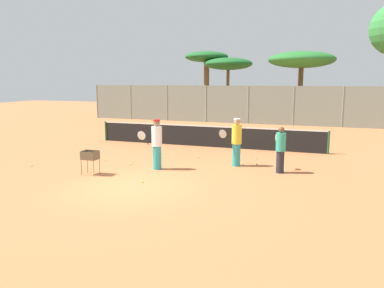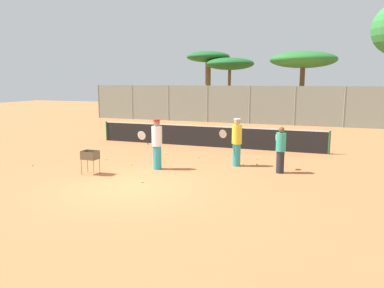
{
  "view_description": "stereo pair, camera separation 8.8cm",
  "coord_description": "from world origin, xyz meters",
  "views": [
    {
      "loc": [
        5.61,
        -9.99,
        3.32
      ],
      "look_at": [
        1.05,
        2.77,
        1.0
      ],
      "focal_mm": 35.0,
      "sensor_mm": 36.0,
      "label": 1
    },
    {
      "loc": [
        5.69,
        -9.96,
        3.32
      ],
      "look_at": [
        1.05,
        2.77,
        1.0
      ],
      "focal_mm": 35.0,
      "sensor_mm": 36.0,
      "label": 2
    }
  ],
  "objects": [
    {
      "name": "parked_car",
      "position": [
        -3.44,
        23.41,
        0.66
      ],
      "size": [
        4.2,
        1.7,
        1.6
      ],
      "color": "#B2B7BC",
      "rests_on": "ground_plane"
    },
    {
      "name": "tennis_net",
      "position": [
        0.0,
        7.78,
        0.56
      ],
      "size": [
        11.76,
        0.1,
        1.07
      ],
      "color": "#26592D",
      "rests_on": "ground_plane"
    },
    {
      "name": "tennis_ball_3",
      "position": [
        -5.08,
        1.32,
        0.03
      ],
      "size": [
        0.07,
        0.07,
        0.07
      ],
      "primitive_type": "sphere",
      "color": "#D1E54C",
      "rests_on": "ground_plane"
    },
    {
      "name": "tennis_ball_1",
      "position": [
        -1.16,
        5.39,
        0.03
      ],
      "size": [
        0.07,
        0.07,
        0.07
      ],
      "primitive_type": "sphere",
      "color": "#D1E54C",
      "rests_on": "ground_plane"
    },
    {
      "name": "tennis_ball_0",
      "position": [
        3.16,
        4.52,
        0.03
      ],
      "size": [
        0.07,
        0.07,
        0.07
      ],
      "primitive_type": "sphere",
      "color": "#D1E54C",
      "rests_on": "ground_plane"
    },
    {
      "name": "tree_2",
      "position": [
        -2.77,
        23.05,
        4.71
      ],
      "size": [
        4.32,
        4.32,
        5.29
      ],
      "color": "brown",
      "rests_on": "ground_plane"
    },
    {
      "name": "tennis_ball_4",
      "position": [
        0.08,
        0.64,
        0.03
      ],
      "size": [
        0.07,
        0.07,
        0.07
      ],
      "primitive_type": "sphere",
      "color": "#D1E54C",
      "rests_on": "ground_plane"
    },
    {
      "name": "tree_3",
      "position": [
        3.66,
        20.66,
        4.83
      ],
      "size": [
        5.1,
        5.1,
        5.51
      ],
      "color": "brown",
      "rests_on": "ground_plane"
    },
    {
      "name": "tree_0",
      "position": [
        -4.98,
        23.69,
        5.22
      ],
      "size": [
        3.98,
        3.98,
        5.94
      ],
      "color": "brown",
      "rests_on": "ground_plane"
    },
    {
      "name": "tennis_ball_5",
      "position": [
        -1.54,
        2.81,
        0.03
      ],
      "size": [
        0.07,
        0.07,
        0.07
      ],
      "primitive_type": "sphere",
      "color": "#D1E54C",
      "rests_on": "ground_plane"
    },
    {
      "name": "player_red_cap",
      "position": [
        4.17,
        3.52,
        0.87
      ],
      "size": [
        0.48,
        0.85,
        1.69
      ],
      "rotation": [
        0.0,
        0.0,
        1.99
      ],
      "color": "#26262D",
      "rests_on": "ground_plane"
    },
    {
      "name": "tennis_ball_8",
      "position": [
        0.52,
        5.0,
        0.03
      ],
      "size": [
        0.07,
        0.07,
        0.07
      ],
      "primitive_type": "sphere",
      "color": "#D1E54C",
      "rests_on": "ground_plane"
    },
    {
      "name": "ground_plane",
      "position": [
        0.0,
        0.0,
        0.0
      ],
      "size": [
        80.0,
        80.0,
        0.0
      ],
      "primitive_type": "plane",
      "color": "#C67242"
    },
    {
      "name": "player_white_outfit",
      "position": [
        -0.26,
        2.52,
        0.98
      ],
      "size": [
        0.88,
        0.55,
        1.89
      ],
      "rotation": [
        0.0,
        0.0,
        3.6
      ],
      "color": "teal",
      "rests_on": "ground_plane"
    },
    {
      "name": "back_fence",
      "position": [
        -0.0,
        18.48,
        1.45
      ],
      "size": [
        27.08,
        0.08,
        2.9
      ],
      "color": "gray",
      "rests_on": "ground_plane"
    },
    {
      "name": "player_yellow_shirt",
      "position": [
        2.42,
        4.06,
        0.97
      ],
      "size": [
        0.85,
        0.59,
        1.86
      ],
      "rotation": [
        0.0,
        0.0,
        3.67
      ],
      "color": "teal",
      "rests_on": "ground_plane"
    },
    {
      "name": "tennis_ball_6",
      "position": [
        -2.97,
        3.25,
        0.03
      ],
      "size": [
        0.07,
        0.07,
        0.07
      ],
      "primitive_type": "sphere",
      "color": "#D1E54C",
      "rests_on": "ground_plane"
    },
    {
      "name": "ball_cart",
      "position": [
        -2.14,
        0.99,
        0.63
      ],
      "size": [
        0.56,
        0.41,
        0.86
      ],
      "color": "brown",
      "rests_on": "ground_plane"
    },
    {
      "name": "tennis_ball_7",
      "position": [
        2.62,
        4.36,
        0.03
      ],
      "size": [
        0.07,
        0.07,
        0.07
      ],
      "primitive_type": "sphere",
      "color": "#D1E54C",
      "rests_on": "ground_plane"
    },
    {
      "name": "tennis_ball_2",
      "position": [
        2.96,
        5.59,
        0.03
      ],
      "size": [
        0.07,
        0.07,
        0.07
      ],
      "primitive_type": "sphere",
      "color": "#D1E54C",
      "rests_on": "ground_plane"
    }
  ]
}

